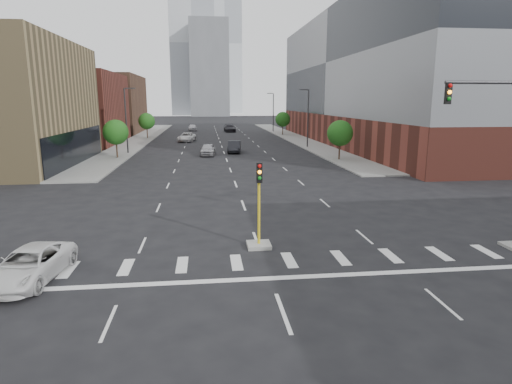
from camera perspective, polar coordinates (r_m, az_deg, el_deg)
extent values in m
plane|color=black|center=(14.09, 5.17, -19.50)|extent=(400.00, 400.00, 0.00)
cube|color=gray|center=(86.93, -15.00, 6.89)|extent=(5.00, 92.00, 0.15)
cube|color=gray|center=(87.82, 4.91, 7.30)|extent=(5.00, 92.00, 0.15)
cube|color=brown|center=(81.63, -24.88, 10.05)|extent=(20.00, 22.00, 12.00)
cube|color=brown|center=(106.68, -20.60, 10.89)|extent=(20.00, 24.00, 13.00)
cube|color=brown|center=(78.73, 17.54, 8.01)|extent=(24.00, 70.00, 5.00)
cube|color=slate|center=(78.81, 18.06, 16.00)|extent=(24.00, 70.00, 17.00)
cube|color=#B2B7BC|center=(233.43, -8.44, 18.79)|extent=(22.00, 22.00, 70.00)
cube|color=#B2B7BC|center=(273.97, -4.25, 18.92)|extent=(20.00, 20.00, 80.00)
cube|color=slate|center=(212.25, -6.23, 16.00)|extent=(18.00, 18.00, 44.00)
cube|color=#999993|center=(22.12, 0.38, -7.09)|extent=(1.20, 1.20, 0.20)
cylinder|color=gold|center=(21.62, 0.39, -2.83)|extent=(0.14, 0.14, 3.20)
cube|color=black|center=(21.00, 0.45, 2.59)|extent=(0.28, 0.18, 1.00)
sphere|color=red|center=(20.85, 0.49, 3.49)|extent=(0.18, 0.18, 0.18)
sphere|color=orange|center=(20.89, 0.49, 2.68)|extent=(0.18, 0.18, 0.18)
sphere|color=#0C7F19|center=(20.94, 0.49, 1.87)|extent=(0.18, 0.18, 0.18)
cylinder|color=#2D2D30|center=(23.56, 29.29, 12.62)|extent=(5.00, 0.16, 0.16)
cube|color=black|center=(22.30, 24.25, 11.91)|extent=(0.28, 0.18, 1.00)
sphere|color=red|center=(22.20, 24.49, 12.80)|extent=(0.18, 0.18, 0.18)
sphere|color=orange|center=(22.19, 24.42, 12.03)|extent=(0.18, 0.18, 0.18)
sphere|color=#0C7F19|center=(22.19, 24.36, 11.26)|extent=(0.18, 0.18, 0.18)
cylinder|color=#2D2D30|center=(68.70, 6.94, 9.63)|extent=(0.20, 0.20, 9.00)
cube|color=#2D2D30|center=(68.47, 6.37, 13.40)|extent=(1.40, 0.22, 0.15)
cylinder|color=#2D2D30|center=(103.03, 2.32, 10.51)|extent=(0.20, 0.20, 9.00)
cube|color=#2D2D30|center=(102.88, 1.89, 13.01)|extent=(1.40, 0.22, 0.15)
cylinder|color=#2D2D30|center=(62.75, -16.93, 8.97)|extent=(0.20, 0.20, 9.00)
cube|color=#2D2D30|center=(62.57, -16.45, 13.12)|extent=(1.40, 0.22, 0.15)
cylinder|color=#382619|center=(58.21, -18.05, 5.26)|extent=(0.20, 0.20, 1.75)
sphere|color=#184B14|center=(58.00, -18.20, 7.59)|extent=(3.20, 3.20, 3.20)
cylinder|color=#382619|center=(87.71, -14.29, 7.59)|extent=(0.20, 0.20, 1.75)
sphere|color=#184B14|center=(87.57, -14.37, 9.14)|extent=(3.20, 3.20, 3.20)
cylinder|color=#382619|center=(54.69, 11.04, 5.22)|extent=(0.20, 0.20, 1.75)
sphere|color=#184B14|center=(54.47, 11.14, 7.70)|extent=(3.20, 3.20, 3.20)
cylinder|color=#382619|center=(93.43, 3.57, 8.19)|extent=(0.20, 0.20, 1.75)
sphere|color=#184B14|center=(93.30, 3.59, 9.65)|extent=(3.20, 3.20, 3.20)
imported|color=#A3A2A7|center=(58.97, -6.45, 5.65)|extent=(2.28, 4.91, 1.63)
imported|color=black|center=(62.11, -2.91, 6.05)|extent=(2.30, 5.22, 1.67)
imported|color=white|center=(79.81, -9.22, 7.23)|extent=(3.49, 6.06, 1.59)
imported|color=black|center=(103.64, -3.52, 8.49)|extent=(2.77, 6.07, 1.72)
imported|color=silver|center=(108.13, -8.46, 8.50)|extent=(2.32, 4.87, 1.61)
imported|color=silver|center=(20.35, -27.96, -8.58)|extent=(2.86, 5.11, 1.35)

